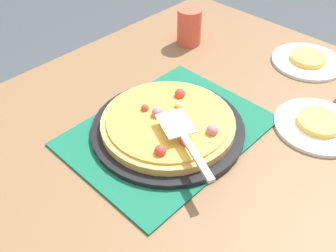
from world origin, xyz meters
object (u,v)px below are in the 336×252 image
at_px(plate_near_left, 307,61).
at_px(served_slice_right, 319,122).
at_px(cup_near, 189,27).
at_px(pizza_pan, 168,128).
at_px(served_slice_left, 308,58).
at_px(pizza_server, 184,137).
at_px(plate_far_right, 318,126).
at_px(pizza, 168,122).

distance_m(plate_near_left, served_slice_right, 0.31).
relative_size(plate_near_left, cup_near, 1.83).
xyz_separation_m(pizza_pan, plate_near_left, (0.54, -0.09, -0.01)).
bearing_deg(plate_near_left, served_slice_left, 0.00).
bearing_deg(plate_near_left, pizza_pan, 170.27).
bearing_deg(served_slice_right, pizza_pan, 136.52).
distance_m(served_slice_left, pizza_server, 0.58).
relative_size(served_slice_right, pizza_server, 0.48).
relative_size(served_slice_left, cup_near, 0.92).
bearing_deg(pizza_pan, pizza_server, -114.70).
bearing_deg(cup_near, plate_near_left, -65.04).
xyz_separation_m(pizza_pan, plate_far_right, (0.28, -0.26, -0.01)).
xyz_separation_m(served_slice_left, pizza_server, (-0.58, 0.00, 0.05)).
distance_m(pizza, served_slice_left, 0.54).
relative_size(pizza_pan, served_slice_right, 3.45).
height_order(plate_near_left, pizza_server, pizza_server).
xyz_separation_m(served_slice_left, served_slice_right, (-0.26, -0.17, 0.00)).
distance_m(served_slice_right, pizza_server, 0.37).
xyz_separation_m(plate_far_right, served_slice_left, (0.26, 0.17, 0.01)).
bearing_deg(cup_near, pizza_pan, -144.98).
bearing_deg(plate_near_left, cup_near, 114.96).
bearing_deg(plate_far_right, served_slice_right, 0.00).
bearing_deg(plate_near_left, plate_far_right, -146.77).
bearing_deg(cup_near, pizza_server, -139.75).
distance_m(plate_far_right, pizza_server, 0.37).
relative_size(served_slice_left, served_slice_right, 1.00).
bearing_deg(pizza, pizza_server, -115.00).
xyz_separation_m(pizza, pizza_server, (-0.04, -0.09, 0.04)).
height_order(served_slice_left, cup_near, cup_near).
bearing_deg(plate_far_right, pizza_server, 151.36).
distance_m(plate_near_left, plate_far_right, 0.31).
height_order(pizza_pan, plate_near_left, pizza_pan).
height_order(pizza, cup_near, cup_near).
height_order(served_slice_left, pizza_server, pizza_server).
height_order(pizza, plate_far_right, pizza).
xyz_separation_m(pizza_pan, served_slice_right, (0.28, -0.26, 0.01)).
bearing_deg(plate_near_left, pizza, 170.40).
bearing_deg(pizza, cup_near, 35.15).
bearing_deg(pizza, plate_far_right, -43.34).
distance_m(pizza_pan, pizza_server, 0.11).
bearing_deg(plate_near_left, pizza_server, 179.69).
bearing_deg(served_slice_right, plate_near_left, 33.23).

